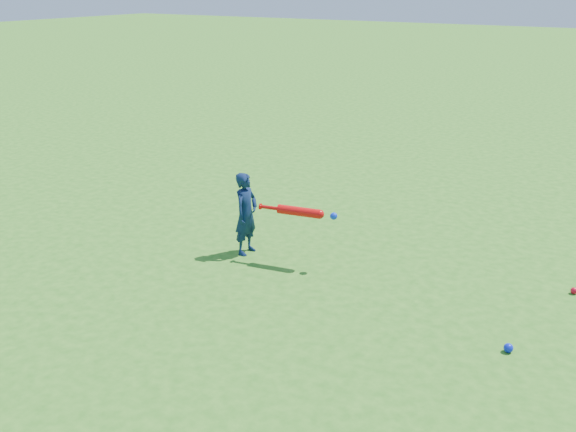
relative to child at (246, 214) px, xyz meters
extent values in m
plane|color=#2B711B|center=(-0.02, 0.51, -0.47)|extent=(80.00, 80.00, 0.00)
imported|color=#0E1D41|center=(0.00, 0.00, 0.00)|extent=(0.23, 0.35, 0.94)
sphere|color=red|center=(3.33, 0.85, -0.43)|extent=(0.07, 0.07, 0.07)
sphere|color=#0C1ED0|center=(3.04, -0.57, -0.43)|extent=(0.08, 0.08, 0.08)
cylinder|color=red|center=(0.21, -0.02, 0.13)|extent=(0.03, 0.07, 0.07)
cylinder|color=red|center=(0.32, 0.00, 0.13)|extent=(0.23, 0.08, 0.04)
cylinder|color=red|center=(0.64, 0.06, 0.13)|extent=(0.48, 0.18, 0.10)
sphere|color=red|center=(0.87, 0.10, 0.13)|extent=(0.10, 0.10, 0.10)
sphere|color=#0D2FDD|center=(1.03, 0.12, 0.13)|extent=(0.08, 0.08, 0.08)
camera|label=1|loc=(3.89, -5.45, 2.44)|focal=40.00mm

